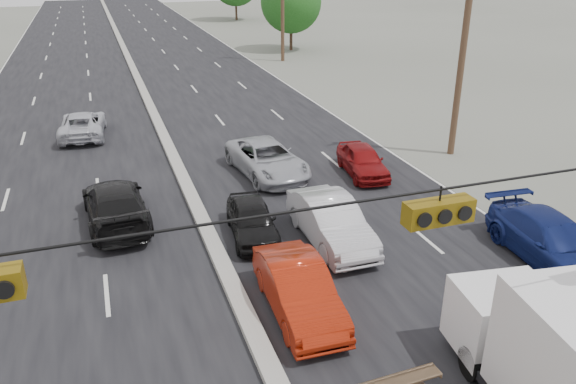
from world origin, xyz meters
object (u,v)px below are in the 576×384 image
at_px(utility_pole_right_b, 464,43).
at_px(oncoming_far, 83,125).
at_px(queue_car_b, 331,222).
at_px(queue_car_c, 267,159).
at_px(red_sedan, 299,290).
at_px(oncoming_near, 115,205).
at_px(queue_car_d, 551,241).
at_px(queue_car_a, 252,220).
at_px(queue_car_e, 363,161).
at_px(tree_right_mid, 291,2).

height_order(utility_pole_right_b, oncoming_far, utility_pole_right_b).
relative_size(queue_car_b, queue_car_c, 0.90).
distance_m(red_sedan, oncoming_near, 8.20).
height_order(queue_car_d, oncoming_far, queue_car_d).
bearing_deg(queue_car_a, queue_car_e, 39.22).
bearing_deg(queue_car_c, queue_car_a, -118.61).
bearing_deg(oncoming_near, queue_car_a, 146.24).
relative_size(queue_car_e, oncoming_near, 0.75).
distance_m(red_sedan, queue_car_c, 9.96).
relative_size(queue_car_c, queue_car_d, 1.02).
relative_size(queue_car_e, oncoming_far, 0.81).
distance_m(utility_pole_right_b, queue_car_b, 11.59).
xyz_separation_m(red_sedan, queue_car_b, (2.33, 3.32, 0.05)).
height_order(tree_right_mid, queue_car_b, tree_right_mid).
height_order(utility_pole_right_b, oncoming_near, utility_pole_right_b).
xyz_separation_m(tree_right_mid, queue_car_e, (-7.65, -31.08, -3.70)).
relative_size(tree_right_mid, oncoming_far, 1.55).
relative_size(red_sedan, queue_car_e, 1.14).
bearing_deg(queue_car_c, queue_car_e, -25.29).
bearing_deg(queue_car_e, oncoming_near, -164.81).
distance_m(tree_right_mid, red_sedan, 41.94).
distance_m(queue_car_d, oncoming_near, 14.29).
bearing_deg(queue_car_e, queue_car_b, -118.04).
bearing_deg(red_sedan, queue_car_c, 79.38).
xyz_separation_m(queue_car_a, queue_car_e, (5.95, 3.90, 0.02)).
bearing_deg(queue_car_a, red_sedan, -83.98).
bearing_deg(queue_car_e, queue_car_c, 168.53).
height_order(queue_car_a, queue_car_c, queue_car_c).
bearing_deg(queue_car_a, tree_right_mid, 74.77).
height_order(queue_car_b, queue_car_c, queue_car_b).
bearing_deg(utility_pole_right_b, red_sedan, -139.43).
relative_size(queue_car_a, oncoming_far, 0.79).
relative_size(utility_pole_right_b, oncoming_near, 2.01).
bearing_deg(tree_right_mid, queue_car_c, -111.09).
height_order(utility_pole_right_b, red_sedan, utility_pole_right_b).
xyz_separation_m(red_sedan, queue_car_d, (8.20, -0.01, 0.01)).
xyz_separation_m(queue_car_a, queue_car_d, (8.20, -4.54, 0.09)).
bearing_deg(queue_car_a, utility_pole_right_b, 30.17).
xyz_separation_m(queue_car_c, queue_car_d, (6.08, -9.75, 0.01)).
relative_size(tree_right_mid, queue_car_d, 1.46).
relative_size(red_sedan, oncoming_far, 0.92).
distance_m(red_sedan, queue_car_d, 8.20).
bearing_deg(oncoming_far, utility_pole_right_b, 157.35).
bearing_deg(red_sedan, queue_car_b, 56.60).
height_order(queue_car_e, oncoming_near, oncoming_near).
distance_m(queue_car_c, queue_car_e, 4.05).
xyz_separation_m(tree_right_mid, oncoming_near, (-17.83, -32.49, -3.62)).
relative_size(utility_pole_right_b, queue_car_a, 2.76).
height_order(queue_car_b, queue_car_d, queue_car_b).
xyz_separation_m(tree_right_mid, queue_car_b, (-11.27, -36.19, -3.59)).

